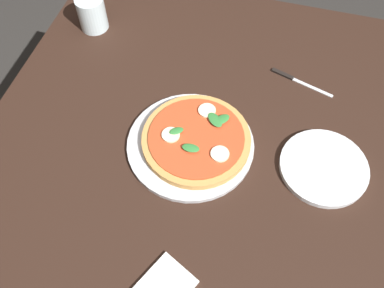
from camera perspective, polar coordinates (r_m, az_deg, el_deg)
The scene contains 7 objects.
ground_plane at distance 1.71m, azimuth 0.13°, elevation -13.42°, with size 6.00×6.00×0.00m, color #2D2B28.
dining_table at distance 1.11m, azimuth 0.19°, elevation -2.20°, with size 1.11×1.02×0.76m.
serving_tray at distance 1.00m, azimuth 0.00°, elevation -0.12°, with size 0.30×0.30×0.01m, color silver.
pizza at distance 0.99m, azimuth 0.60°, elevation 0.69°, with size 0.26×0.26×0.03m.
plate_white at distance 1.01m, azimuth 17.43°, elevation -3.02°, with size 0.20×0.20×0.01m, color white.
knife at distance 1.16m, azimuth 13.65°, elevation 8.53°, with size 0.06×0.17×0.01m.
glass_cup at distance 1.28m, azimuth -13.40°, elevation 16.85°, with size 0.08×0.08×0.10m, color silver.
Camera 1 is at (-0.55, -0.15, 1.61)m, focal length 39.36 mm.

